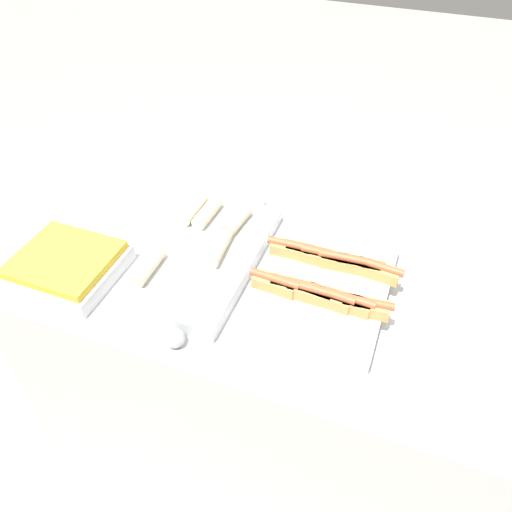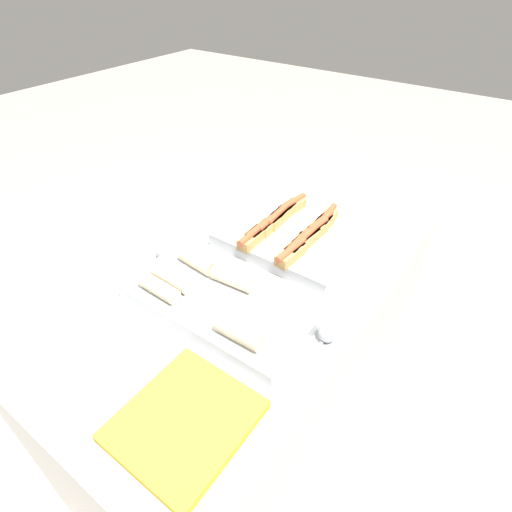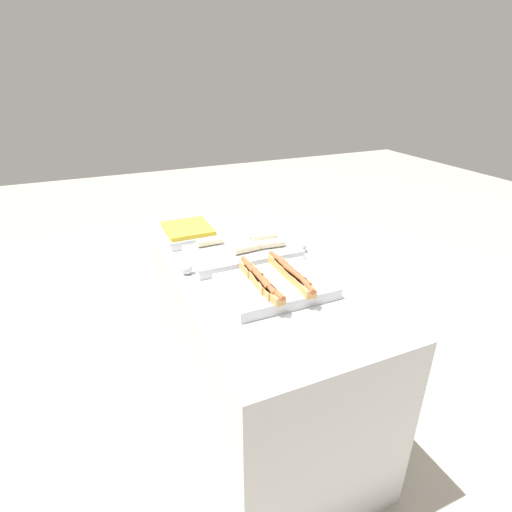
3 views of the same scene
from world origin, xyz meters
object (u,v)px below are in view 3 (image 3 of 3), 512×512
object	(u,v)px
tray_side_front	(188,233)
serving_spoon_near	(186,269)
tray_wraps	(244,251)
tray_hotdogs	(275,284)
serving_spoon_far	(301,247)

from	to	relation	value
tray_side_front	serving_spoon_near	bearing A→B (deg)	-16.33
tray_side_front	serving_spoon_near	distance (m)	0.42
tray_wraps	tray_hotdogs	bearing A→B (deg)	-1.16
tray_hotdogs	tray_side_front	size ratio (longest dim) A/B	1.55
tray_wraps	serving_spoon_far	world-z (taller)	tray_wraps
serving_spoon_far	tray_wraps	bearing A→B (deg)	-100.68
tray_wraps	tray_side_front	distance (m)	0.40
tray_hotdogs	serving_spoon_far	distance (m)	0.45
tray_hotdogs	serving_spoon_near	xyz separation A→B (m)	(-0.32, -0.31, -0.02)
tray_side_front	tray_hotdogs	bearing A→B (deg)	14.65
tray_wraps	serving_spoon_near	distance (m)	0.32
tray_side_front	serving_spoon_near	size ratio (longest dim) A/B	1.42
tray_wraps	serving_spoon_near	bearing A→B (deg)	-79.50
serving_spoon_far	serving_spoon_near	bearing A→B (deg)	-89.82
tray_hotdogs	tray_wraps	bearing A→B (deg)	178.84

